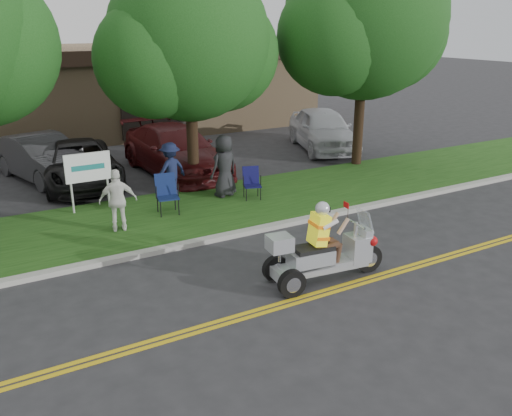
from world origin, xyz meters
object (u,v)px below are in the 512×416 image
spectator_adult_right (118,200)px  parked_car_right (176,150)px  lawn_chair_a (251,181)px  trike_scooter (322,254)px  lawn_chair_b (166,191)px  parked_car_mid (79,164)px  parked_car_far_right (323,129)px  parked_car_left (43,158)px

spectator_adult_right → parked_car_right: bearing=-112.3°
lawn_chair_a → spectator_adult_right: bearing=-152.8°
trike_scooter → lawn_chair_b: size_ratio=2.48×
parked_car_mid → parked_car_far_right: 10.07m
spectator_adult_right → lawn_chair_b: bearing=-141.9°
lawn_chair_b → parked_car_mid: 4.54m
lawn_chair_a → parked_car_mid: 5.95m
lawn_chair_b → parked_car_right: size_ratio=0.19×
parked_car_mid → parked_car_far_right: (10.07, 0.22, 0.16)m
lawn_chair_a → parked_car_left: parked_car_left is taller
parked_car_right → lawn_chair_a: bearing=-82.6°
trike_scooter → parked_car_right: trike_scooter is taller
parked_car_right → parked_car_mid: bearing=173.0°
parked_car_mid → lawn_chair_a: bearing=-40.5°
parked_car_left → parked_car_right: bearing=-34.4°
lawn_chair_a → spectator_adult_right: spectator_adult_right is taller
spectator_adult_right → parked_car_mid: 5.03m
lawn_chair_a → parked_car_far_right: (6.00, 4.56, 0.23)m
spectator_adult_right → parked_car_mid: bearing=-78.4°
trike_scooter → spectator_adult_right: size_ratio=1.68×
lawn_chair_b → parked_car_left: 5.98m
lawn_chair_b → parked_car_left: bearing=122.2°
lawn_chair_b → parked_car_right: 4.52m
parked_car_right → parked_car_far_right: parked_car_far_right is taller
parked_car_right → parked_car_far_right: (6.77, 0.44, 0.04)m
trike_scooter → lawn_chair_b: 5.56m
lawn_chair_b → parked_car_mid: bearing=117.0°
parked_car_mid → parked_car_far_right: size_ratio=1.00×
trike_scooter → spectator_adult_right: 5.51m
spectator_adult_right → trike_scooter: bearing=134.8°
lawn_chair_b → parked_car_mid: (-1.38, 4.32, -0.01)m
parked_car_left → parked_car_mid: 1.52m
spectator_adult_right → parked_car_mid: size_ratio=0.31×
lawn_chair_a → lawn_chair_b: bearing=-162.5°
lawn_chair_a → parked_car_far_right: size_ratio=0.19×
trike_scooter → spectator_adult_right: bearing=127.8°
parked_car_left → parked_car_mid: size_ratio=0.91×
trike_scooter → parked_car_mid: bearing=112.0°
trike_scooter → parked_car_right: (0.60, 9.50, 0.21)m
parked_car_left → lawn_chair_b: bearing=-83.1°
lawn_chair_a → parked_car_mid: bearing=151.1°
trike_scooter → parked_car_left: 11.51m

